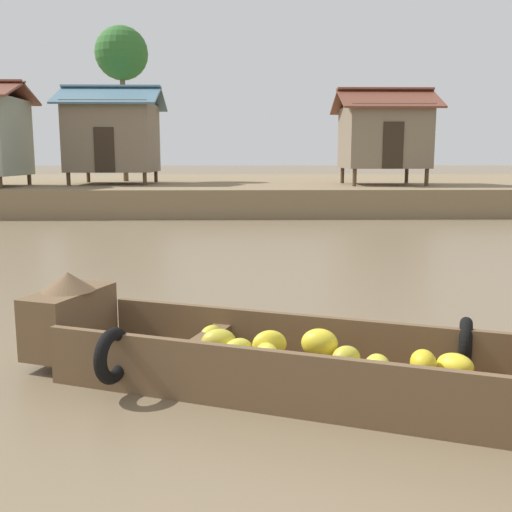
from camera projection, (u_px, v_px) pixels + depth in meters
name	position (u px, v px, depth m)	size (l,w,h in m)	color
ground_plane	(224.00, 271.00, 11.39)	(300.00, 300.00, 0.00)	#726047
riverbank_strip	(236.00, 190.00, 30.60)	(160.00, 20.00, 1.03)	#7F6B4C
banana_boat	(296.00, 357.00, 5.53)	(5.50, 2.92, 0.96)	brown
stilt_house_mid_left	(113.00, 136.00, 25.33)	(4.19, 4.04, 4.14)	#4C3826
stilt_house_mid_right	(384.00, 136.00, 24.55)	(3.97, 3.79, 3.95)	#4C3826
palm_tree_near	(122.00, 55.00, 27.42)	(2.45, 2.45, 7.12)	brown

